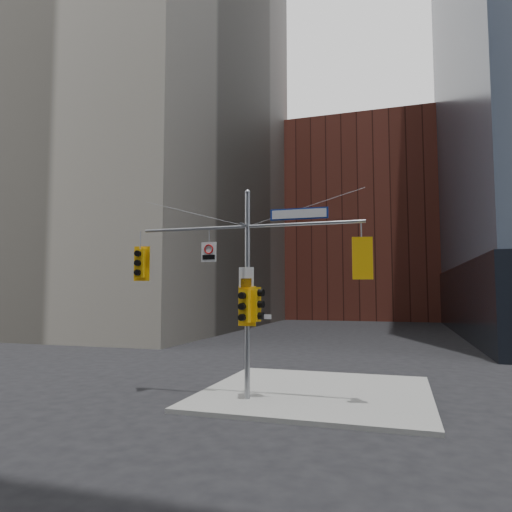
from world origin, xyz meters
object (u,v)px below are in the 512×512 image
Objects in this scene: traffic_light_west_arm at (140,263)px; regulatory_sign_arm at (209,251)px; traffic_light_east_arm at (362,258)px; traffic_light_pole_front at (245,306)px; traffic_light_pole_side at (256,304)px; street_sign_blade at (299,214)px; signal_assembly at (247,272)px.

regulatory_sign_arm is (2.79, -0.03, 0.37)m from traffic_light_west_arm.
traffic_light_east_arm is 1.00× the size of traffic_light_pole_front.
traffic_light_pole_side is (-3.53, -0.00, -1.48)m from traffic_light_east_arm.
street_sign_blade is at bearing -11.95° from traffic_light_east_arm.
traffic_light_west_arm reaches higher than traffic_light_pole_side.
street_sign_blade is 2.81× the size of regulatory_sign_arm.
traffic_light_west_arm is at bearing 98.31° from traffic_light_pole_side.
traffic_light_west_arm is 0.97× the size of traffic_light_pole_front.
traffic_light_east_arm is 1.15× the size of traffic_light_pole_side.
regulatory_sign_arm reaches higher than traffic_light_pole_front.
traffic_light_pole_front is 1.92× the size of regulatory_sign_arm.
traffic_light_east_arm is 5.30m from regulatory_sign_arm.
traffic_light_pole_side is at bearing 45.98° from traffic_light_pole_front.
regulatory_sign_arm reaches higher than traffic_light_east_arm.
traffic_light_east_arm is 0.68× the size of street_sign_blade.
signal_assembly reaches higher than traffic_light_west_arm.
signal_assembly is 1.62m from regulatory_sign_arm.
signal_assembly is 6.83× the size of traffic_light_pole_side.
regulatory_sign_arm is (-3.26, -0.02, -1.18)m from street_sign_blade.
traffic_light_east_arm is 4.16m from traffic_light_pole_front.
traffic_light_west_arm is 6.25m from street_sign_blade.
signal_assembly is 5.96× the size of traffic_light_pole_front.
signal_assembly is 1.19m from traffic_light_pole_front.
traffic_light_pole_front is 2.41m from regulatory_sign_arm.
street_sign_blade is at bearing -81.37° from traffic_light_pole_side.
regulatory_sign_arm is at bearing -11.64° from traffic_light_east_arm.
street_sign_blade reaches higher than traffic_light_pole_side.
traffic_light_pole_front is at bearing -89.83° from signal_assembly.
traffic_light_pole_side is (0.33, -0.00, -1.10)m from signal_assembly.
traffic_light_west_arm is 0.97× the size of traffic_light_east_arm.
traffic_light_pole_side is at bearing -0.04° from signal_assembly.
signal_assembly reaches higher than traffic_light_pole_side.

